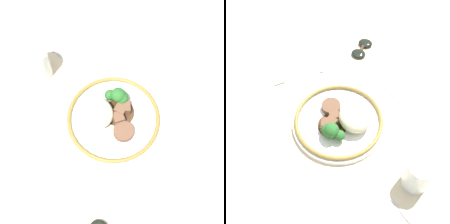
% 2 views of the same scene
% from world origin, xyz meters
% --- Properties ---
extents(ground_plane, '(8.00, 8.00, 0.00)m').
position_xyz_m(ground_plane, '(0.00, 0.00, 0.00)').
color(ground_plane, tan).
extents(dining_table, '(1.47, 1.21, 0.03)m').
position_xyz_m(dining_table, '(0.00, 0.00, 0.02)').
color(dining_table, beige).
rests_on(dining_table, ground).
extents(napkin, '(0.15, 0.13, 0.00)m').
position_xyz_m(napkin, '(-0.25, -0.07, 0.03)').
color(napkin, white).
rests_on(napkin, dining_table).
extents(plate, '(0.28, 0.28, 0.08)m').
position_xyz_m(plate, '(-0.01, -0.05, 0.06)').
color(plate, white).
rests_on(plate, dining_table).
extents(juice_glass, '(0.07, 0.07, 0.11)m').
position_xyz_m(juice_glass, '(0.25, 0.03, 0.08)').
color(juice_glass, yellow).
rests_on(juice_glass, dining_table).
extents(fork, '(0.04, 0.17, 0.00)m').
position_xyz_m(fork, '(-0.24, -0.06, 0.04)').
color(fork, '#ADADB2').
rests_on(fork, napkin).
extents(knife, '(0.22, 0.01, 0.00)m').
position_xyz_m(knife, '(0.04, 0.15, 0.03)').
color(knife, '#ADADB2').
rests_on(knife, dining_table).
extents(spoon, '(0.16, 0.04, 0.01)m').
position_xyz_m(spoon, '(0.29, -0.05, 0.03)').
color(spoon, '#ADADB2').
rests_on(spoon, dining_table).
extents(sunglasses, '(0.10, 0.11, 0.02)m').
position_xyz_m(sunglasses, '(-0.24, 0.18, 0.04)').
color(sunglasses, black).
rests_on(sunglasses, dining_table).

